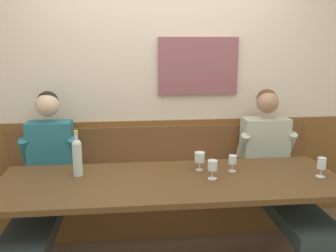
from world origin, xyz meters
The scene contains 11 objects.
room_wall_back centered at (0.00, 1.09, 1.40)m, with size 6.80×0.12×2.80m.
wood_wainscot_panel centered at (0.00, 1.04, 0.50)m, with size 6.80×0.03×0.99m, color brown.
wall_bench centered at (0.00, 0.83, 0.28)m, with size 2.80×0.42×0.94m.
dining_table centered at (0.00, 0.10, 0.68)m, with size 2.50×0.84×0.75m.
person_left_seat centered at (-0.99, 0.45, 0.63)m, with size 0.49×1.30×1.31m.
person_right_seat centered at (0.96, 0.45, 0.62)m, with size 0.53×1.30×1.31m.
wine_bottle_clear_water centered at (-0.68, 0.26, 0.90)m, with size 0.07×0.07×0.35m.
wine_glass_center_rear centered at (0.24, 0.28, 0.85)m, with size 0.08×0.08×0.14m.
wine_glass_mid_right centered at (0.49, 0.22, 0.84)m, with size 0.06×0.06×0.13m.
wine_glass_left_end centered at (1.11, 0.04, 0.85)m, with size 0.07×0.07×0.15m.
wine_glass_mid_left centered at (0.30, 0.08, 0.85)m, with size 0.07×0.07×0.14m.
Camera 1 is at (-0.29, -2.40, 1.73)m, focal length 39.41 mm.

